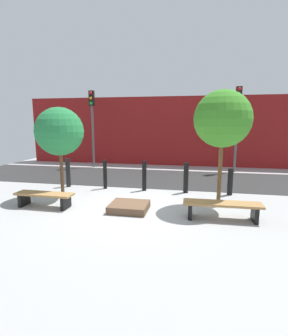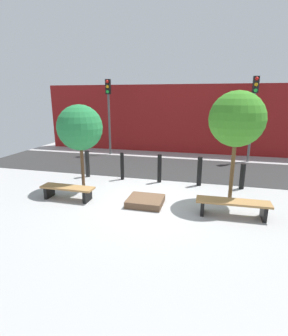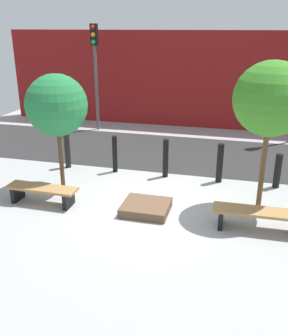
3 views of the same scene
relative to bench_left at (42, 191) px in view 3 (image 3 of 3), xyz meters
The scene contains 14 objects.
ground_plane 2.57m from the bench_left, 10.65° to the left, with size 18.00×18.00×0.00m, color #9F9F9F.
road_strip 5.22m from the bench_left, 61.26° to the left, with size 18.00×3.82×0.01m, color #2B2B2B.
building_facade 8.86m from the bench_left, 73.30° to the left, with size 16.20×0.50×3.84m, color maroon.
bench_left is the anchor object (origin of this frame).
bench_right 5.01m from the bench_left, ahead, with size 1.97×0.52×0.45m.
planter_bed 2.52m from the bench_left, ahead, with size 1.06×0.97×0.20m, color brown.
tree_behind_left_bench 2.14m from the bench_left, 90.00° to the left, with size 1.54×1.54×2.94m.
tree_behind_right_bench 5.59m from the bench_left, 12.13° to the left, with size 1.61×1.61×3.36m.
bollard_far_left 2.46m from the bench_left, 101.19° to the left, with size 0.17×0.17×1.09m, color black.
bollard_left 2.62m from the bench_left, 67.16° to the left, with size 0.14×0.14×1.07m, color black.
bollard_center 3.48m from the bench_left, 43.87° to the left, with size 0.16×0.16×1.09m, color black.
bollard_right 4.67m from the bench_left, 31.07° to the left, with size 0.17×0.17×1.07m, color black.
bollard_far_right 5.99m from the bench_left, 23.70° to the left, with size 0.18×0.18×0.91m, color black.
traffic_light_west 7.30m from the bench_left, 100.08° to the left, with size 0.28×0.27×4.07m.
Camera 3 is at (1.89, -7.71, 4.01)m, focal length 40.00 mm.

